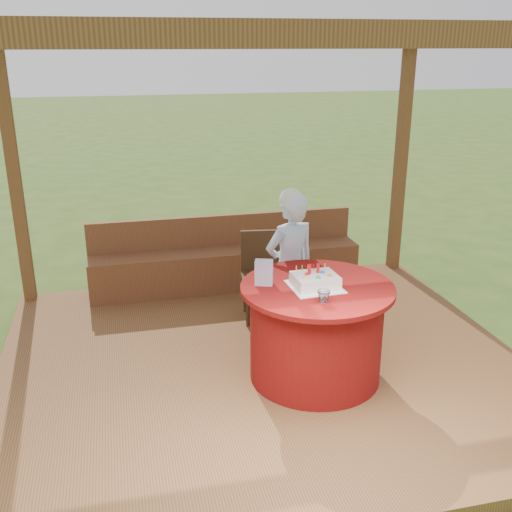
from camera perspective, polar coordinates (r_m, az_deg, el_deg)
The scene contains 10 objects.
ground at distance 5.39m, azimuth 0.63°, elevation -10.95°, with size 60.00×60.00×0.00m, color #36521B.
deck at distance 5.36m, azimuth 0.63°, elevation -10.39°, with size 4.50×4.00×0.12m, color brown.
pergola at distance 4.65m, azimuth 0.74°, elevation 15.51°, with size 4.50×4.00×2.72m.
bench at distance 6.74m, azimuth -2.89°, elevation -0.83°, with size 3.00×0.42×0.80m.
table at distance 4.93m, azimuth 5.71°, elevation -7.14°, with size 1.23×1.23×0.81m.
chair at distance 5.96m, azimuth 0.63°, elevation -1.44°, with size 0.47×0.47×0.87m.
elderly_woman at distance 5.44m, azimuth 3.25°, elevation -0.89°, with size 0.58×0.47×1.43m.
birthday_cake at distance 4.72m, azimuth 5.65°, elevation -2.36°, with size 0.41×0.41×0.18m.
gift_bag at distance 4.73m, azimuth 0.75°, elevation -1.58°, with size 0.14×0.09×0.20m, color #D388B8.
drinking_glass at distance 4.46m, azimuth 6.45°, elevation -3.84°, with size 0.10×0.10×0.09m, color white.
Camera 1 is at (-1.13, -4.50, 2.75)m, focal length 42.00 mm.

